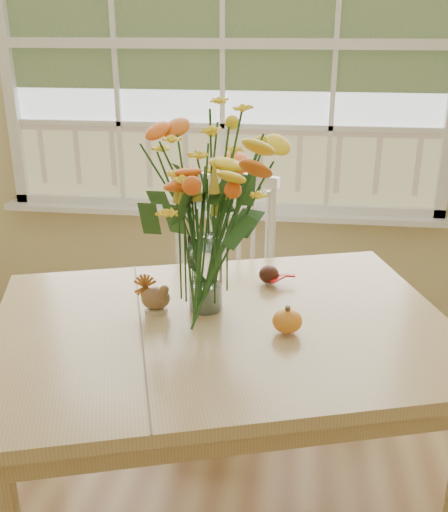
# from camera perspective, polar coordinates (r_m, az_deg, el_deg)

# --- Properties ---
(wall_back) EXTENTS (4.00, 0.02, 2.70)m
(wall_back) POSITION_cam_1_polar(r_m,az_deg,el_deg) (3.16, -0.05, 15.99)
(wall_back) COLOR beige
(wall_back) RESTS_ON floor
(window) EXTENTS (2.42, 0.12, 1.74)m
(window) POSITION_cam_1_polar(r_m,az_deg,el_deg) (3.11, -0.14, 19.25)
(window) COLOR silver
(window) RESTS_ON wall_back
(dining_table) EXTENTS (1.67, 1.41, 0.77)m
(dining_table) POSITION_cam_1_polar(r_m,az_deg,el_deg) (1.95, -0.08, -8.78)
(dining_table) COLOR tan
(dining_table) RESTS_ON floor
(windsor_chair) EXTENTS (0.47, 0.45, 1.01)m
(windsor_chair) POSITION_cam_1_polar(r_m,az_deg,el_deg) (2.67, -0.23, -2.62)
(windsor_chair) COLOR white
(windsor_chair) RESTS_ON floor
(flower_vase) EXTENTS (0.52, 0.52, 0.62)m
(flower_vase) POSITION_cam_1_polar(r_m,az_deg,el_deg) (1.86, -1.87, 5.34)
(flower_vase) COLOR white
(flower_vase) RESTS_ON dining_table
(pumpkin) EXTENTS (0.09, 0.09, 0.07)m
(pumpkin) POSITION_cam_1_polar(r_m,az_deg,el_deg) (1.84, 6.04, -6.28)
(pumpkin) COLOR orange
(pumpkin) RESTS_ON dining_table
(turkey_figurine) EXTENTS (0.10, 0.08, 0.12)m
(turkey_figurine) POSITION_cam_1_polar(r_m,az_deg,el_deg) (1.96, -6.53, -4.03)
(turkey_figurine) COLOR #CCB78C
(turkey_figurine) RESTS_ON dining_table
(dark_gourd) EXTENTS (0.13, 0.10, 0.07)m
(dark_gourd) POSITION_cam_1_polar(r_m,az_deg,el_deg) (2.17, 4.30, -1.85)
(dark_gourd) COLOR #38160F
(dark_gourd) RESTS_ON dining_table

